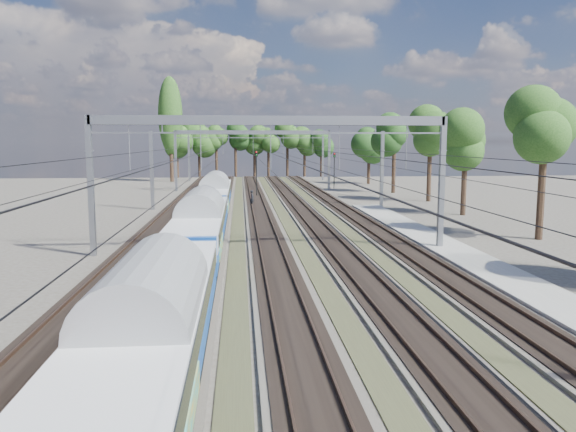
{
  "coord_description": "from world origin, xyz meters",
  "views": [
    {
      "loc": [
        -2.0,
        -6.6,
        7.34
      ],
      "look_at": [
        0.91,
        27.44,
        2.8
      ],
      "focal_mm": 35.0,
      "sensor_mm": 36.0,
      "label": 1
    }
  ],
  "objects": [
    {
      "name": "signal_near",
      "position": [
        0.18,
        68.21,
        3.87
      ],
      "size": [
        0.42,
        0.38,
        6.12
      ],
      "rotation": [
        0.0,
        0.0,
        -0.21
      ],
      "color": "black",
      "rests_on": "ground"
    },
    {
      "name": "signal_far",
      "position": [
        12.73,
        80.52,
        3.54
      ],
      "size": [
        0.36,
        0.33,
        5.59
      ],
      "rotation": [
        0.0,
        0.0,
        -0.09
      ],
      "color": "black",
      "rests_on": "ground"
    },
    {
      "name": "worker",
      "position": [
        -0.64,
        57.17,
        0.92
      ],
      "size": [
        0.45,
        0.68,
        1.84
      ],
      "primitive_type": "imported",
      "rotation": [
        0.0,
        0.0,
        1.56
      ],
      "color": "black",
      "rests_on": "ground"
    },
    {
      "name": "catenary",
      "position": [
        0.33,
        52.69,
        6.4
      ],
      "size": [
        25.65,
        130.0,
        9.0
      ],
      "color": "gray",
      "rests_on": "ground"
    },
    {
      "name": "tree_belt",
      "position": [
        5.15,
        95.64,
        8.5
      ],
      "size": [
        40.08,
        98.74,
        12.26
      ],
      "color": "black",
      "rests_on": "ground"
    },
    {
      "name": "track_bed",
      "position": [
        -0.0,
        45.0,
        0.1
      ],
      "size": [
        21.0,
        130.0,
        0.34
      ],
      "color": "#47423A",
      "rests_on": "ground"
    },
    {
      "name": "platform",
      "position": [
        12.0,
        20.0,
        0.15
      ],
      "size": [
        3.0,
        70.0,
        0.3
      ],
      "primitive_type": "cube",
      "color": "gray",
      "rests_on": "ground"
    },
    {
      "name": "poplar",
      "position": [
        -14.5,
        98.0,
        11.89
      ],
      "size": [
        4.4,
        4.4,
        19.04
      ],
      "color": "black",
      "rests_on": "ground"
    },
    {
      "name": "emu_train",
      "position": [
        -4.5,
        28.46,
        2.47
      ],
      "size": [
        2.87,
        60.77,
        4.2
      ],
      "color": "black",
      "rests_on": "ground"
    }
  ]
}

